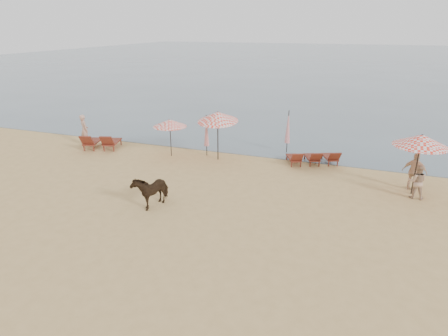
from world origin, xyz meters
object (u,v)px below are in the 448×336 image
object	(u,v)px
lounger_cluster_right	(313,157)
beachgoer_right_a	(417,182)
beachgoer_right_b	(414,172)
cow	(151,190)
umbrella_open_left_b	(218,117)
umbrella_open_right	(421,140)
beachgoer_left	(84,130)
umbrella_closed_left	(206,131)
umbrella_open_left_a	(170,123)
umbrella_closed_right	(288,127)
lounger_cluster_left	(101,141)

from	to	relation	value
lounger_cluster_right	beachgoer_right_a	size ratio (longest dim) A/B	1.94
beachgoer_right_b	cow	bearing A→B (deg)	40.99
cow	umbrella_open_left_b	bearing A→B (deg)	97.94
umbrella_open_left_b	beachgoer_right_a	distance (m)	9.85
umbrella_open_right	beachgoer_left	bearing A→B (deg)	176.28
umbrella_closed_left	beachgoer_right_b	distance (m)	10.47
umbrella_closed_left	beachgoer_right_b	bearing A→B (deg)	-7.39
umbrella_open_left_b	cow	xyz separation A→B (m)	(-0.61, -6.08, -1.70)
umbrella_open_right	umbrella_closed_left	size ratio (longest dim) A/B	1.16
beachgoer_right_a	lounger_cluster_right	bearing A→B (deg)	-27.01
cow	beachgoer_left	size ratio (longest dim) A/B	0.85
lounger_cluster_right	beachgoer_right_b	xyz separation A→B (m)	(4.56, -1.82, 0.47)
umbrella_open_left_a	beachgoer_right_b	bearing A→B (deg)	19.56
umbrella_closed_left	beachgoer_right_a	xyz separation A→B (m)	(10.38, -2.24, -0.67)
umbrella_closed_right	beachgoer_right_a	xyz separation A→B (m)	(6.23, -4.19, -0.76)
umbrella_open_right	beachgoer_right_b	xyz separation A→B (m)	(0.05, 0.47, -1.55)
umbrella_closed_left	beachgoer_right_b	world-z (taller)	umbrella_closed_left
umbrella_open_left_a	umbrella_open_left_b	bearing A→B (deg)	29.11
umbrella_closed_right	beachgoer_left	bearing A→B (deg)	-167.65
umbrella_closed_right	cow	xyz separation A→B (m)	(-3.93, -8.48, -0.84)
umbrella_closed_right	beachgoer_right_b	world-z (taller)	umbrella_closed_right
lounger_cluster_left	umbrella_closed_right	size ratio (longest dim) A/B	0.94
umbrella_open_left_a	beachgoer_right_a	bearing A→B (deg)	15.41
lounger_cluster_right	umbrella_open_right	bearing A→B (deg)	-50.28
lounger_cluster_left	umbrella_closed_left	bearing A→B (deg)	-6.65
lounger_cluster_left	umbrella_open_left_a	size ratio (longest dim) A/B	1.10
umbrella_open_left_a	umbrella_open_right	size ratio (longest dim) A/B	0.78
cow	lounger_cluster_right	bearing A→B (deg)	65.17
umbrella_closed_right	lounger_cluster_right	bearing A→B (deg)	-41.58
cow	beachgoer_right_a	size ratio (longest dim) A/B	1.07
umbrella_open_left_a	lounger_cluster_right	bearing A→B (deg)	31.55
lounger_cluster_right	umbrella_closed_right	xyz separation A→B (m)	(-1.66, 1.47, 1.13)
beachgoer_left	umbrella_open_right	bearing A→B (deg)	-151.49
umbrella_open_left_a	beachgoer_left	size ratio (longest dim) A/B	1.12
lounger_cluster_left	beachgoer_left	world-z (taller)	beachgoer_left
umbrella_closed_left	beachgoer_right_a	distance (m)	10.64
beachgoer_right_a	beachgoer_right_b	distance (m)	0.90
lounger_cluster_left	umbrella_closed_left	world-z (taller)	umbrella_closed_left
lounger_cluster_left	umbrella_open_left_a	xyz separation A→B (m)	(4.45, 0.28, 1.42)
beachgoer_right_a	umbrella_closed_left	bearing A→B (deg)	-8.47
lounger_cluster_left	beachgoer_right_b	xyz separation A→B (m)	(16.65, -0.29, 0.39)
umbrella_closed_left	cow	size ratio (longest dim) A/B	1.44
lounger_cluster_right	beachgoer_left	distance (m)	13.57
umbrella_open_left_a	umbrella_closed_right	world-z (taller)	umbrella_closed_right
umbrella_closed_right	cow	world-z (taller)	umbrella_closed_right
beachgoer_right_b	umbrella_open_left_b	bearing A→B (deg)	8.54
beachgoer_right_a	beachgoer_right_b	size ratio (longest dim) A/B	0.87
umbrella_open_left_a	umbrella_closed_left	distance (m)	2.04
umbrella_closed_right	beachgoer_left	world-z (taller)	umbrella_closed_right
beachgoer_right_a	umbrella_open_left_b	bearing A→B (deg)	-6.91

